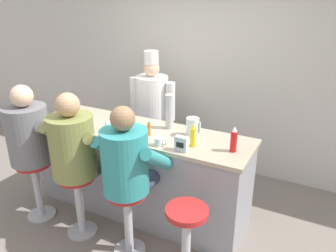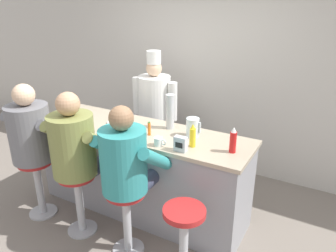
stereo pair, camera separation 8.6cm
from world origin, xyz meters
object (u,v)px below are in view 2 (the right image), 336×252
diner_seated_grey (34,136)px  diner_seated_teal (126,165)px  empty_stool_round (184,232)px  ketchup_bottle_red (233,141)px  cook_in_whites_near (155,109)px  breakfast_plate (118,122)px  napkin_dispenser_chrome (181,144)px  cup_stack_steel (170,112)px  water_pitcher_clear (193,127)px  hot_sauce_bottle_orange (149,129)px  diner_seated_olive (76,148)px  mustard_bottle_yellow (193,136)px  cereal_bowl (131,137)px  coffee_mug_white (159,142)px  coffee_mug_blue (123,131)px

diner_seated_grey → diner_seated_teal: diner_seated_grey is taller
diner_seated_teal → empty_stool_round: (0.61, -0.04, -0.48)m
ketchup_bottle_red → cook_in_whites_near: (-1.38, 0.89, -0.19)m
breakfast_plate → diner_seated_teal: size_ratio=0.16×
diner_seated_grey → empty_stool_round: diner_seated_grey is taller
napkin_dispenser_chrome → breakfast_plate: bearing=163.4°
cook_in_whites_near → cup_stack_steel: bearing=-47.7°
water_pitcher_clear → cook_in_whites_near: 1.19m
diner_seated_teal → empty_stool_round: size_ratio=2.16×
ketchup_bottle_red → hot_sauce_bottle_orange: 0.88m
diner_seated_olive → breakfast_plate: bearing=86.9°
mustard_bottle_yellow → diner_seated_olive: (-1.03, -0.49, -0.17)m
cereal_bowl → diner_seated_teal: 0.40m
cereal_bowl → cup_stack_steel: 0.51m
diner_seated_teal → empty_stool_round: diner_seated_teal is taller
diner_seated_teal → cook_in_whites_near: bearing=112.2°
cup_stack_steel → diner_seated_teal: diner_seated_teal is taller
diner_seated_olive → empty_stool_round: 1.31m
hot_sauce_bottle_orange → water_pitcher_clear: size_ratio=0.74×
mustard_bottle_yellow → cup_stack_steel: (-0.41, 0.30, 0.08)m
mustard_bottle_yellow → water_pitcher_clear: size_ratio=1.18×
cup_stack_steel → cook_in_whites_near: (-0.61, 0.67, -0.27)m
napkin_dispenser_chrome → mustard_bottle_yellow: bearing=69.1°
mustard_bottle_yellow → empty_stool_round: 0.86m
hot_sauce_bottle_orange → coffee_mug_white: (0.21, -0.17, -0.03)m
ketchup_bottle_red → breakfast_plate: (-1.36, 0.07, -0.10)m
breakfast_plate → coffee_mug_blue: size_ratio=1.96×
diner_seated_grey → mustard_bottle_yellow: bearing=16.7°
ketchup_bottle_red → diner_seated_grey: diner_seated_grey is taller
water_pitcher_clear → diner_seated_teal: size_ratio=0.13×
water_pitcher_clear → empty_stool_round: bearing=-68.8°
cook_in_whites_near → hot_sauce_bottle_orange: bearing=-61.3°
napkin_dispenser_chrome → cook_in_whites_near: size_ratio=0.08×
ketchup_bottle_red → coffee_mug_white: bearing=-162.4°
mustard_bottle_yellow → diner_seated_teal: (-0.42, -0.49, -0.18)m
hot_sauce_bottle_orange → empty_stool_round: hot_sauce_bottle_orange is taller
mustard_bottle_yellow → cook_in_whites_near: bearing=136.5°
cereal_bowl → cup_stack_steel: cup_stack_steel is taller
coffee_mug_blue → empty_stool_round: bearing=-24.7°
breakfast_plate → empty_stool_round: 1.47m
diner_seated_teal → coffee_mug_white: bearing=69.3°
water_pitcher_clear → coffee_mug_white: bearing=-117.0°
mustard_bottle_yellow → diner_seated_olive: bearing=-154.5°
breakfast_plate → napkin_dispenser_chrome: napkin_dispenser_chrome is taller
empty_stool_round → cook_in_whites_near: 1.97m
water_pitcher_clear → diner_seated_olive: 1.17m
ketchup_bottle_red → diner_seated_olive: (-1.40, -0.56, -0.18)m
breakfast_plate → mustard_bottle_yellow: bearing=-7.9°
breakfast_plate → cup_stack_steel: (0.59, 0.16, 0.18)m
empty_stool_round → diner_seated_olive: bearing=178.2°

